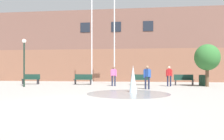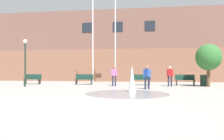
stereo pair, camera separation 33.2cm
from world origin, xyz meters
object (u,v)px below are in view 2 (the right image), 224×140
Objects in this scene: flagpole_left at (93,32)px; trash_can at (204,80)px; lamp_post_left_lane at (25,56)px; street_tree_near_building at (208,57)px; park_bench_under_right_flagpole at (141,79)px; teen_by_trashcan at (170,75)px; park_bench_left_of_flagpoles at (33,79)px; park_bench_far_right at (185,80)px; flagpole_right at (116,31)px; park_bench_under_left_flagpole at (84,79)px; adult_near_bench at (147,75)px; adult_watching at (114,74)px.

flagpole_left reaches higher than trash_can.
street_tree_near_building is at bearing 8.15° from lamp_post_left_lane.
street_tree_near_building is at bearing -13.48° from park_bench_under_right_flagpole.
teen_by_trashcan is 2.99m from trash_can.
park_bench_left_of_flagpoles is at bearing 176.21° from street_tree_near_building.
teen_by_trashcan is at bearing -30.14° from park_bench_under_right_flagpole.
lamp_post_left_lane reaches higher than park_bench_far_right.
flagpole_right is at bearing 29.24° from lamp_post_left_lane.
park_bench_far_right is (8.71, 0.14, 0.00)m from park_bench_under_left_flagpole.
adult_near_bench is (0.41, -4.16, 0.45)m from park_bench_under_right_flagpole.
teen_by_trashcan is at bearing -14.78° from flagpole_left.
flagpole_left is 6.28m from lamp_post_left_lane.
park_bench_left_of_flagpoles is 14.94m from trash_can.
park_bench_far_right is 0.18× the size of flagpole_left.
park_bench_left_of_flagpoles is 1.00× the size of park_bench_far_right.
teen_by_trashcan is at bearing -81.13° from adult_near_bench.
street_tree_near_building is at bearing -12.68° from flagpole_right.
street_tree_near_building is (5.16, -1.24, 1.80)m from park_bench_under_right_flagpole.
trash_can is (14.94, -0.14, -0.03)m from park_bench_left_of_flagpoles.
park_bench_under_right_flagpole is at bearing 1.29° from park_bench_under_left_flagpole.
lamp_post_left_lane reaches higher than park_bench_left_of_flagpoles.
flagpole_left reaches higher than park_bench_under_left_flagpole.
park_bench_far_right is (13.54, 0.26, 0.00)m from park_bench_left_of_flagpoles.
park_bench_left_of_flagpoles is 4.83m from park_bench_under_left_flagpole.
adult_watching is 7.09m from lamp_post_left_lane.
flagpole_right is 7.92m from lamp_post_left_lane.
lamp_post_left_lane reaches higher than trash_can.
park_bench_under_left_flagpole is 5.32m from lamp_post_left_lane.
park_bench_left_of_flagpoles is 1.00× the size of park_bench_under_left_flagpole.
park_bench_under_right_flagpole is (5.06, 0.11, 0.00)m from park_bench_under_left_flagpole.
flagpole_right reaches higher than park_bench_under_left_flagpole.
flagpole_right reaches higher than trash_can.
adult_watching is 1.00× the size of teen_by_trashcan.
adult_watching reaches higher than park_bench_under_left_flagpole.
park_bench_far_right is 1.98m from teen_by_trashcan.
adult_near_bench is 6.58m from flagpole_right.
teen_by_trashcan is (1.84, 2.85, 0.00)m from adult_near_bench.
park_bench_under_left_flagpole is at bearing 178.47° from trash_can.
adult_watching reaches higher than park_bench_far_right.
park_bench_under_right_flagpole is at bearing 20.07° from lamp_post_left_lane.
park_bench_under_left_flagpole is 0.18× the size of flagpole_left.
teen_by_trashcan is (4.42, 0.20, 0.00)m from adult_watching.
adult_watching and teen_by_trashcan have the same top height.
flagpole_right reaches higher than flagpole_left.
flagpole_left reaches higher than park_bench_far_right.
adult_watching reaches higher than park_bench_under_right_flagpole.
adult_watching is (2.88, -1.39, 0.45)m from park_bench_under_left_flagpole.
park_bench_far_right is 2.66m from street_tree_near_building.
lamp_post_left_lane is at bearing -140.72° from park_bench_under_left_flagpole.
park_bench_under_left_flagpole is at bearing -179.11° from park_bench_far_right.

